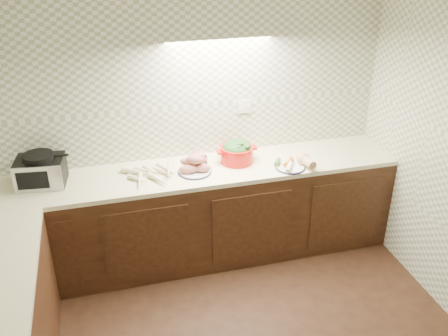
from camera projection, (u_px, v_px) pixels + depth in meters
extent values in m
cube|color=gray|center=(184.00, 115.00, 4.30)|extent=(3.60, 0.05, 2.60)
cube|color=beige|center=(245.00, 107.00, 4.43)|extent=(0.13, 0.01, 0.12)
cube|color=black|center=(193.00, 217.00, 4.46)|extent=(3.60, 0.60, 0.86)
cube|color=#F1EBBB|center=(192.00, 173.00, 4.26)|extent=(3.60, 0.60, 0.04)
cube|color=black|center=(41.00, 171.00, 3.99)|extent=(0.40, 0.32, 0.22)
cube|color=#A6A5AA|center=(38.00, 180.00, 3.87)|extent=(0.37, 0.05, 0.22)
cube|color=black|center=(38.00, 180.00, 3.87)|extent=(0.24, 0.03, 0.15)
cylinder|color=black|center=(38.00, 157.00, 3.93)|extent=(0.27, 0.27, 0.04)
cone|color=beige|center=(163.00, 177.00, 4.08)|extent=(0.19, 0.24, 0.05)
cone|color=beige|center=(144.00, 173.00, 4.16)|extent=(0.20, 0.11, 0.04)
cone|color=beige|center=(152.00, 177.00, 4.08)|extent=(0.16, 0.19, 0.05)
cone|color=beige|center=(148.00, 179.00, 4.06)|extent=(0.25, 0.13, 0.06)
cone|color=beige|center=(135.00, 179.00, 4.06)|extent=(0.13, 0.21, 0.04)
cone|color=beige|center=(136.00, 173.00, 4.15)|extent=(0.25, 0.14, 0.05)
cone|color=beige|center=(147.00, 173.00, 4.10)|extent=(0.23, 0.12, 0.06)
cone|color=beige|center=(166.00, 171.00, 4.15)|extent=(0.13, 0.22, 0.05)
cone|color=beige|center=(166.00, 170.00, 4.13)|extent=(0.13, 0.23, 0.05)
cylinder|color=#1B1A46|center=(195.00, 172.00, 4.21)|extent=(0.28, 0.28, 0.01)
cylinder|color=white|center=(195.00, 172.00, 4.21)|extent=(0.27, 0.27, 0.02)
ellipsoid|color=#A96359|center=(188.00, 169.00, 4.16)|extent=(0.16, 0.09, 0.07)
ellipsoid|color=#A96359|center=(201.00, 168.00, 4.18)|extent=(0.16, 0.09, 0.07)
ellipsoid|color=#A96359|center=(193.00, 164.00, 4.23)|extent=(0.16, 0.09, 0.07)
ellipsoid|color=#A96359|center=(189.00, 162.00, 4.19)|extent=(0.16, 0.09, 0.07)
ellipsoid|color=#A96359|center=(198.00, 160.00, 4.22)|extent=(0.16, 0.09, 0.07)
ellipsoid|color=#A96359|center=(195.00, 159.00, 4.15)|extent=(0.16, 0.09, 0.07)
ellipsoid|color=#A96359|center=(196.00, 157.00, 4.18)|extent=(0.16, 0.09, 0.07)
cylinder|color=black|center=(198.00, 160.00, 4.36)|extent=(0.16, 0.16, 0.06)
sphere|color=maroon|center=(196.00, 155.00, 4.33)|extent=(0.08, 0.08, 0.08)
sphere|color=beige|center=(201.00, 155.00, 4.35)|extent=(0.05, 0.05, 0.05)
cylinder|color=red|center=(237.00, 154.00, 4.36)|extent=(0.30, 0.30, 0.15)
cube|color=red|center=(219.00, 152.00, 4.30)|extent=(0.04, 0.06, 0.02)
cube|color=red|center=(254.00, 148.00, 4.39)|extent=(0.04, 0.06, 0.02)
ellipsoid|color=#2B5D25|center=(237.00, 148.00, 4.34)|extent=(0.26, 0.26, 0.14)
cylinder|color=#1B1A46|center=(290.00, 167.00, 4.29)|extent=(0.26, 0.26, 0.01)
cylinder|color=white|center=(290.00, 167.00, 4.28)|extent=(0.24, 0.24, 0.02)
cone|color=orange|center=(290.00, 163.00, 4.30)|extent=(0.14, 0.10, 0.03)
cone|color=orange|center=(287.00, 163.00, 4.30)|extent=(0.13, 0.12, 0.03)
cone|color=orange|center=(291.00, 164.00, 4.28)|extent=(0.11, 0.14, 0.03)
cone|color=orange|center=(289.00, 161.00, 4.29)|extent=(0.14, 0.10, 0.03)
cone|color=orange|center=(287.00, 162.00, 4.28)|extent=(0.14, 0.10, 0.03)
cylinder|color=white|center=(289.00, 167.00, 4.23)|extent=(0.12, 0.16, 0.04)
cylinder|color=#376F2E|center=(277.00, 162.00, 4.31)|extent=(0.09, 0.11, 0.04)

